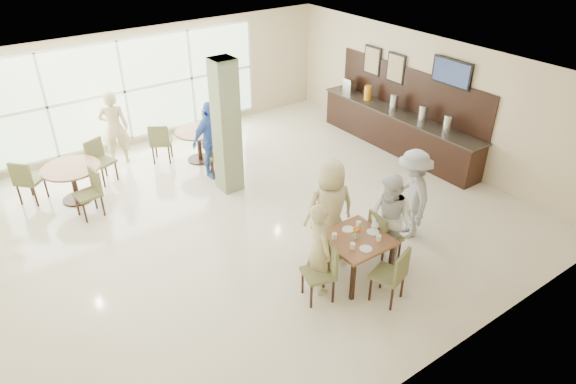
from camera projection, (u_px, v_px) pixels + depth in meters
ground at (244, 218)px, 9.95m from camera, size 10.00×10.00×0.00m
room_shell at (239, 138)px, 9.09m from camera, size 10.00×10.00×10.00m
window_bank at (124, 92)px, 12.12m from camera, size 7.00×0.04×7.00m
column at (226, 127)px, 10.29m from camera, size 0.45×0.45×2.80m
main_table at (356, 243)px, 8.15m from camera, size 0.98×0.98×0.75m
round_table_left at (72, 175)px, 10.28m from camera, size 1.14×1.14×0.75m
round_table_right at (199, 138)px, 11.86m from camera, size 1.06×1.06×0.75m
chairs_main_table at (356, 253)px, 8.23m from camera, size 2.06×1.94×0.95m
chairs_table_left at (74, 178)px, 10.37m from camera, size 2.06×1.81×0.95m
chairs_table_right at (199, 141)px, 11.92m from camera, size 2.06×2.03×0.95m
tabletop_clutter at (358, 235)px, 8.09m from camera, size 0.76×0.76×0.21m
buffet_counter at (398, 128)px, 12.40m from camera, size 0.64×4.70×1.95m
wall_tv at (452, 73)px, 10.93m from camera, size 0.06×1.00×0.58m
framed_art_a at (396, 68)px, 12.21m from camera, size 0.05×0.55×0.70m
framed_art_b at (372, 61)px, 12.77m from camera, size 0.05×0.55×0.70m
teen_left at (319, 248)px, 7.82m from camera, size 0.48×0.63×1.57m
teen_far at (330, 208)px, 8.59m from camera, size 0.97×0.70×1.79m
teen_right at (390, 221)px, 8.39m from camera, size 0.75×0.89×1.65m
teen_standing at (412, 194)px, 9.09m from camera, size 1.07×1.26×1.70m
adult_a at (211, 140)px, 11.07m from camera, size 1.13×0.83×1.71m
adult_b at (229, 120)px, 12.20m from camera, size 1.06×1.59×1.58m
adult_standing at (114, 128)px, 11.61m from camera, size 0.74×0.62×1.74m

